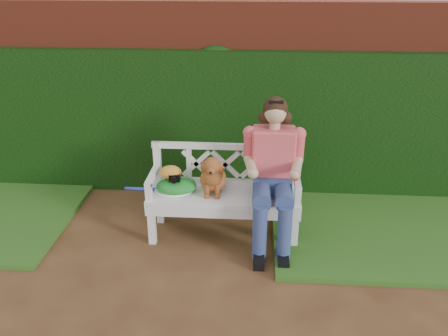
{
  "coord_description": "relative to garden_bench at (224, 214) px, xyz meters",
  "views": [
    {
      "loc": [
        0.89,
        -3.54,
        2.61
      ],
      "look_at": [
        0.59,
        0.66,
        0.75
      ],
      "focal_mm": 38.0,
      "sensor_mm": 36.0,
      "label": 1
    }
  ],
  "objects": [
    {
      "name": "ground",
      "position": [
        -0.59,
        -0.66,
        -0.24
      ],
      "size": [
        60.0,
        60.0,
        0.0
      ],
      "primitive_type": "plane",
      "color": "#462A16"
    },
    {
      "name": "green_bag",
      "position": [
        -0.47,
        -0.01,
        0.31
      ],
      "size": [
        0.47,
        0.4,
        0.14
      ],
      "primitive_type": null,
      "rotation": [
        0.0,
        0.0,
        -0.26
      ],
      "color": "#157C18",
      "rests_on": "garden_bench"
    },
    {
      "name": "baseball_glove",
      "position": [
        -0.53,
        0.01,
        0.45
      ],
      "size": [
        0.23,
        0.17,
        0.14
      ],
      "primitive_type": "ellipsoid",
      "rotation": [
        0.0,
        0.0,
        -0.07
      ],
      "color": "orange",
      "rests_on": "green_bag"
    },
    {
      "name": "camera_item",
      "position": [
        -0.48,
        -0.04,
        0.41
      ],
      "size": [
        0.11,
        0.08,
        0.07
      ],
      "primitive_type": "cube",
      "rotation": [
        0.0,
        0.0,
        0.01
      ],
      "color": "black",
      "rests_on": "green_bag"
    },
    {
      "name": "ivy_hedge",
      "position": [
        -0.59,
        1.02,
        0.61
      ],
      "size": [
        10.0,
        0.18,
        1.7
      ],
      "primitive_type": "cube",
      "color": "#194C10",
      "rests_on": "ground"
    },
    {
      "name": "tennis_racket",
      "position": [
        -0.54,
        -0.01,
        0.26
      ],
      "size": [
        0.77,
        0.52,
        0.03
      ],
      "primitive_type": null,
      "rotation": [
        0.0,
        0.0,
        -0.34
      ],
      "color": "white",
      "rests_on": "garden_bench"
    },
    {
      "name": "seated_woman",
      "position": [
        0.47,
        -0.02,
        0.49
      ],
      "size": [
        0.72,
        0.9,
        1.46
      ],
      "primitive_type": null,
      "rotation": [
        0.0,
        0.0,
        -0.13
      ],
      "color": "#F14270",
      "rests_on": "ground"
    },
    {
      "name": "garden_bench",
      "position": [
        0.0,
        0.0,
        0.0
      ],
      "size": [
        1.61,
        0.67,
        0.48
      ],
      "primitive_type": null,
      "rotation": [
        0.0,
        0.0,
        -0.05
      ],
      "color": "white",
      "rests_on": "ground"
    },
    {
      "name": "brick_wall",
      "position": [
        -0.59,
        1.24,
        0.86
      ],
      "size": [
        10.0,
        0.3,
        2.2
      ],
      "primitive_type": "cube",
      "color": "maroon",
      "rests_on": "ground"
    },
    {
      "name": "dog",
      "position": [
        -0.11,
        0.01,
        0.45
      ],
      "size": [
        0.33,
        0.42,
        0.42
      ],
      "primitive_type": null,
      "rotation": [
        0.0,
        0.0,
        -0.15
      ],
      "color": "#B9772D",
      "rests_on": "garden_bench"
    },
    {
      "name": "grass_right",
      "position": [
        1.81,
        0.24,
        -0.21
      ],
      "size": [
        2.6,
        2.0,
        0.05
      ],
      "primitive_type": "cube",
      "color": "#1A450D",
      "rests_on": "ground"
    }
  ]
}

